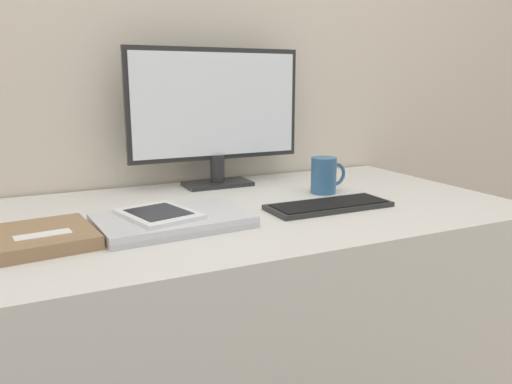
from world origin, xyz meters
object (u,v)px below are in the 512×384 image
keyboard (329,205)px  ereader (159,214)px  laptop (173,221)px  coffee_mug (324,175)px  monitor (216,112)px  notebook (43,237)px

keyboard → ereader: 0.43m
laptop → coffee_mug: coffee_mug is taller
coffee_mug → laptop: bearing=-164.2°
keyboard → laptop: bearing=178.0°
monitor → laptop: size_ratio=1.58×
ereader → coffee_mug: 0.54m
monitor → notebook: (-0.52, -0.38, -0.21)m
keyboard → ereader: ereader is taller
laptop → coffee_mug: (0.49, 0.14, 0.04)m
laptop → notebook: size_ratio=1.52×
laptop → ereader: size_ratio=1.67×
notebook → monitor: bearing=36.0°
ereader → coffee_mug: size_ratio=1.85×
notebook → keyboard: bearing=-0.7°
ereader → coffee_mug: bearing=14.3°
ereader → notebook: size_ratio=0.91×
monitor → ereader: bearing=-127.6°
monitor → coffee_mug: size_ratio=4.87×
ereader → coffee_mug: coffee_mug is taller
ereader → notebook: (-0.24, -0.01, -0.02)m
keyboard → coffee_mug: 0.18m
keyboard → ereader: size_ratio=1.57×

